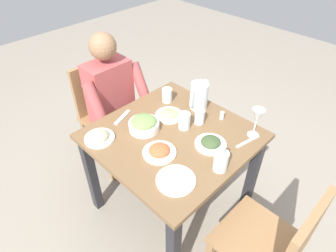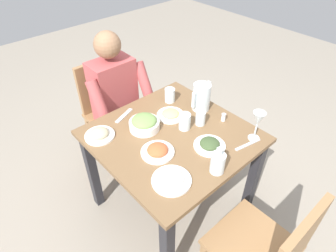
% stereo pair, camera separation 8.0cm
% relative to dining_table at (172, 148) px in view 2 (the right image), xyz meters
% --- Properties ---
extents(ground_plane, '(8.00, 8.00, 0.00)m').
position_rel_dining_table_xyz_m(ground_plane, '(0.00, 0.00, -0.61)').
color(ground_plane, gray).
extents(dining_table, '(0.91, 0.91, 0.73)m').
position_rel_dining_table_xyz_m(dining_table, '(0.00, 0.00, 0.00)').
color(dining_table, brown).
rests_on(dining_table, ground_plane).
extents(chair_near, '(0.40, 0.40, 0.89)m').
position_rel_dining_table_xyz_m(chair_near, '(-0.01, -0.79, -0.10)').
color(chair_near, '#997047').
rests_on(chair_near, ground_plane).
extents(chair_far, '(0.40, 0.40, 0.89)m').
position_rel_dining_table_xyz_m(chair_far, '(0.07, 0.79, -0.10)').
color(chair_far, '#997047').
rests_on(chair_far, ground_plane).
extents(diner_near, '(0.48, 0.53, 1.19)m').
position_rel_dining_table_xyz_m(diner_near, '(-0.01, -0.58, 0.05)').
color(diner_near, '#B24C4C').
rests_on(diner_near, ground_plane).
extents(water_pitcher, '(0.16, 0.12, 0.19)m').
position_rel_dining_table_xyz_m(water_pitcher, '(-0.33, -0.07, 0.22)').
color(water_pitcher, silver).
rests_on(water_pitcher, dining_table).
extents(salad_bowl, '(0.19, 0.19, 0.09)m').
position_rel_dining_table_xyz_m(salad_bowl, '(0.09, -0.16, 0.16)').
color(salad_bowl, white).
rests_on(salad_bowl, dining_table).
extents(plate_rice_curry, '(0.20, 0.20, 0.05)m').
position_rel_dining_table_xyz_m(plate_rice_curry, '(0.17, 0.06, 0.14)').
color(plate_rice_curry, white).
rests_on(plate_rice_curry, dining_table).
extents(plate_fries, '(0.18, 0.18, 0.04)m').
position_rel_dining_table_xyz_m(plate_fries, '(-0.12, -0.15, 0.13)').
color(plate_fries, white).
rests_on(plate_fries, dining_table).
extents(plate_yoghurt, '(0.21, 0.21, 0.04)m').
position_rel_dining_table_xyz_m(plate_yoghurt, '(0.26, 0.27, 0.14)').
color(plate_yoghurt, white).
rests_on(plate_yoghurt, dining_table).
extents(plate_beans, '(0.18, 0.18, 0.06)m').
position_rel_dining_table_xyz_m(plate_beans, '(0.35, -0.29, 0.14)').
color(plate_beans, white).
rests_on(plate_beans, dining_table).
extents(plate_dolmas, '(0.19, 0.19, 0.05)m').
position_rel_dining_table_xyz_m(plate_dolmas, '(-0.09, 0.23, 0.14)').
color(plate_dolmas, white).
rests_on(plate_dolmas, dining_table).
extents(water_glass_near_right, '(0.06, 0.06, 0.10)m').
position_rel_dining_table_xyz_m(water_glass_near_right, '(-0.21, 0.04, 0.17)').
color(water_glass_near_right, silver).
rests_on(water_glass_near_right, dining_table).
extents(water_glass_by_pitcher, '(0.07, 0.07, 0.10)m').
position_rel_dining_table_xyz_m(water_glass_by_pitcher, '(-0.24, -0.28, 0.17)').
color(water_glass_by_pitcher, silver).
rests_on(water_glass_by_pitcher, dining_table).
extents(water_glass_center, '(0.08, 0.08, 0.11)m').
position_rel_dining_table_xyz_m(water_glass_center, '(-0.10, 0.01, 0.17)').
color(water_glass_center, silver).
rests_on(water_glass_center, dining_table).
extents(wine_glass, '(0.08, 0.08, 0.20)m').
position_rel_dining_table_xyz_m(wine_glass, '(-0.35, 0.36, 0.26)').
color(wine_glass, silver).
rests_on(wine_glass, dining_table).
extents(oil_carafe, '(0.08, 0.08, 0.16)m').
position_rel_dining_table_xyz_m(oil_carafe, '(0.02, 0.38, 0.18)').
color(oil_carafe, silver).
rests_on(oil_carafe, dining_table).
extents(salt_shaker, '(0.03, 0.03, 0.05)m').
position_rel_dining_table_xyz_m(salt_shaker, '(-0.34, 0.12, 0.15)').
color(salt_shaker, white).
rests_on(salt_shaker, dining_table).
extents(fork_near, '(0.17, 0.08, 0.01)m').
position_rel_dining_table_xyz_m(fork_near, '(0.11, -0.36, 0.12)').
color(fork_near, silver).
rests_on(fork_near, dining_table).
extents(knife_near, '(0.18, 0.05, 0.01)m').
position_rel_dining_table_xyz_m(knife_near, '(-0.27, 0.37, 0.12)').
color(knife_near, silver).
rests_on(knife_near, dining_table).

